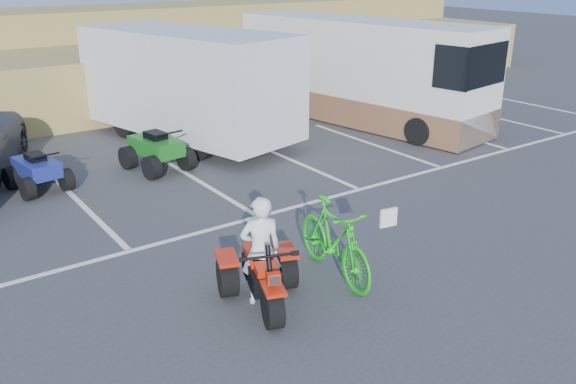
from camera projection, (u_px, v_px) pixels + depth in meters
ground at (334, 262)px, 10.40m from camera, size 100.00×100.00×0.00m
parking_stripes at (251, 185)px, 13.97m from camera, size 28.00×5.16×0.01m
grass_embankment at (61, 62)px, 21.73m from camera, size 40.00×8.50×3.10m
red_trike_atv at (264, 306)px, 9.08m from camera, size 1.71×1.95×1.06m
rider at (261, 250)px, 8.92m from camera, size 0.71×0.59×1.68m
green_dirt_bike at (334, 240)px, 9.71m from camera, size 0.90×2.19×1.27m
cargo_trailer at (188, 82)px, 16.97m from camera, size 4.14×7.00×3.06m
rv_motorhome at (359, 78)px, 19.23m from camera, size 3.58×8.87×3.10m
quad_atv_blue at (40, 189)px, 13.70m from camera, size 1.27×1.58×0.94m
quad_atv_green at (158, 169)px, 15.02m from camera, size 1.45×1.79×1.06m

